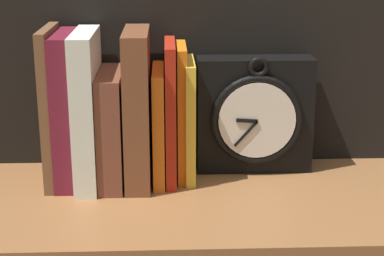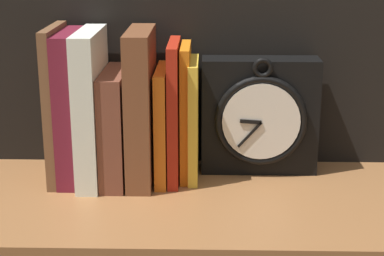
# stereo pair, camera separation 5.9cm
# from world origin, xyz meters

# --- Properties ---
(clock) EXTENTS (0.19, 0.07, 0.20)m
(clock) POSITION_xyz_m (0.11, 0.12, 1.05)
(clock) COLOR black
(clock) RESTS_ON bookshelf
(book_slot0_brown) EXTENTS (0.02, 0.14, 0.25)m
(book_slot0_brown) POSITION_xyz_m (-0.22, 0.09, 1.07)
(book_slot0_brown) COLOR brown
(book_slot0_brown) RESTS_ON bookshelf
(book_slot1_maroon) EXTENTS (0.03, 0.14, 0.24)m
(book_slot1_maroon) POSITION_xyz_m (-0.20, 0.09, 1.07)
(book_slot1_maroon) COLOR maroon
(book_slot1_maroon) RESTS_ON bookshelf
(book_slot2_white) EXTENTS (0.03, 0.16, 0.25)m
(book_slot2_white) POSITION_xyz_m (-0.16, 0.08, 1.07)
(book_slot2_white) COLOR white
(book_slot2_white) RESTS_ON bookshelf
(book_slot3_brown) EXTENTS (0.04, 0.15, 0.18)m
(book_slot3_brown) POSITION_xyz_m (-0.13, 0.08, 1.04)
(book_slot3_brown) COLOR brown
(book_slot3_brown) RESTS_ON bookshelf
(book_slot4_brown) EXTENTS (0.04, 0.15, 0.25)m
(book_slot4_brown) POSITION_xyz_m (-0.08, 0.08, 1.07)
(book_slot4_brown) COLOR brown
(book_slot4_brown) RESTS_ON bookshelf
(book_slot5_orange) EXTENTS (0.02, 0.14, 0.18)m
(book_slot5_orange) POSITION_xyz_m (-0.05, 0.09, 1.04)
(book_slot5_orange) COLOR orange
(book_slot5_orange) RESTS_ON bookshelf
(book_slot6_red) EXTENTS (0.02, 0.13, 0.23)m
(book_slot6_red) POSITION_xyz_m (-0.03, 0.09, 1.06)
(book_slot6_red) COLOR #B32413
(book_slot6_red) RESTS_ON bookshelf
(book_slot7_orange) EXTENTS (0.02, 0.11, 0.22)m
(book_slot7_orange) POSITION_xyz_m (-0.01, 0.10, 1.06)
(book_slot7_orange) COLOR orange
(book_slot7_orange) RESTS_ON bookshelf
(book_slot8_yellow) EXTENTS (0.02, 0.12, 0.20)m
(book_slot8_yellow) POSITION_xyz_m (0.00, 0.10, 1.05)
(book_slot8_yellow) COLOR yellow
(book_slot8_yellow) RESTS_ON bookshelf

